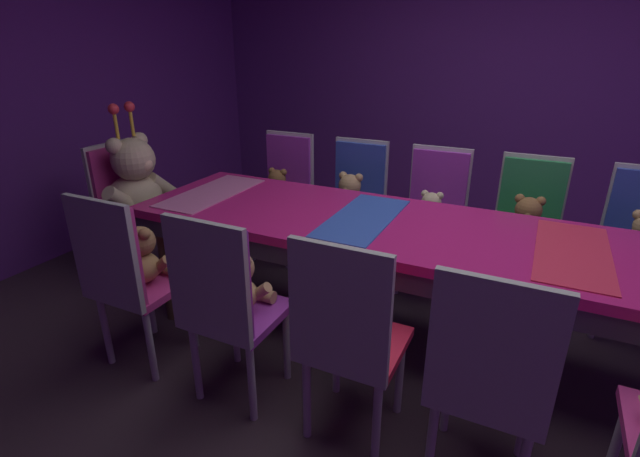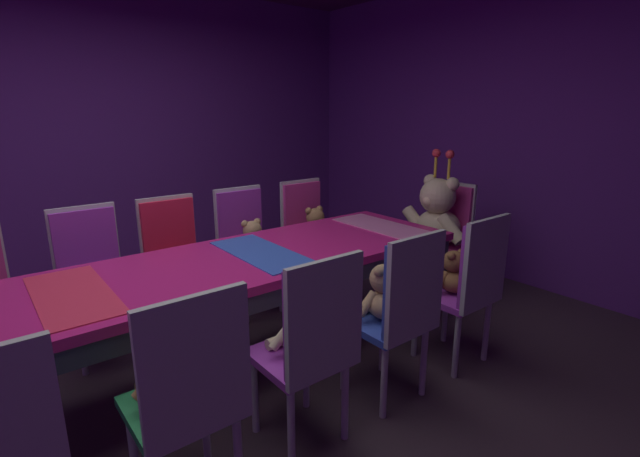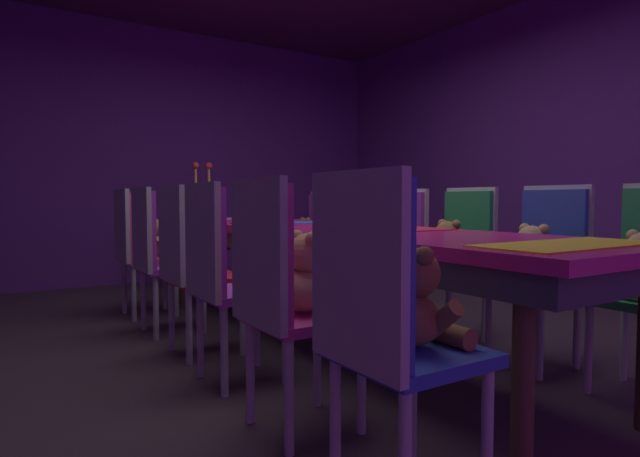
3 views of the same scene
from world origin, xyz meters
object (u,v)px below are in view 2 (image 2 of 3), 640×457
at_px(chair_right_4, 403,303).
at_px(teddy_right_5, 452,274).
at_px(teddy_right_4, 383,295).
at_px(teddy_left_4, 253,241).
at_px(chair_right_3, 314,337).
at_px(chair_left_3, 173,251).
at_px(throne_chair, 447,227).
at_px(chair_right_2, 190,387).
at_px(chair_left_2, 91,266).
at_px(chair_right_5, 472,278).
at_px(teddy_right_2, 176,370).
at_px(teddy_left_5, 316,228).
at_px(banquet_table, 180,285).
at_px(king_teddy_bear, 436,217).
at_px(chair_left_5, 306,225).
at_px(teddy_right_3, 296,330).
at_px(chair_left_4, 244,236).

height_order(chair_right_4, teddy_right_5, chair_right_4).
bearing_deg(teddy_right_4, teddy_left_4, 0.78).
distance_m(teddy_left_4, chair_right_3, 1.62).
relative_size(chair_left_3, throne_chair, 1.00).
relative_size(chair_right_2, throne_chair, 1.00).
bearing_deg(chair_left_3, chair_right_2, -18.90).
relative_size(teddy_right_4, teddy_right_5, 1.15).
bearing_deg(chair_left_2, chair_right_5, 46.51).
bearing_deg(teddy_right_2, chair_right_5, -94.68).
distance_m(teddy_left_4, teddy_left_5, 0.62).
xyz_separation_m(banquet_table, teddy_left_5, (-0.69, 1.48, -0.06)).
height_order(teddy_right_2, chair_right_5, chair_right_5).
distance_m(chair_left_3, throne_chair, 2.26).
xyz_separation_m(banquet_table, teddy_right_4, (0.68, 0.88, -0.06)).
bearing_deg(chair_right_2, teddy_left_5, -49.22).
relative_size(banquet_table, chair_right_2, 3.72).
distance_m(chair_left_3, king_teddy_bear, 2.11).
distance_m(chair_left_5, throne_chair, 1.23).
distance_m(chair_right_2, chair_right_4, 1.18).
height_order(chair_left_2, teddy_right_4, chair_left_2).
distance_m(chair_left_5, teddy_left_5, 0.15).
xyz_separation_m(banquet_table, teddy_right_3, (0.68, 0.29, -0.08)).
bearing_deg(chair_right_5, king_teddy_bear, -40.53).
distance_m(chair_left_2, chair_right_4, 2.03).
bearing_deg(teddy_right_4, teddy_right_3, 89.90).
xyz_separation_m(teddy_left_4, teddy_right_5, (1.39, 0.63, -0.01)).
distance_m(teddy_left_4, throne_chair, 1.67).
bearing_deg(throne_chair, teddy_left_4, -24.79).
xyz_separation_m(chair_left_2, teddy_left_4, (0.14, 1.14, -0.01)).
distance_m(chair_right_3, chair_right_4, 0.59).
bearing_deg(chair_left_5, teddy_right_2, -49.22).
distance_m(chair_left_3, teddy_right_4, 1.62).
distance_m(chair_left_4, chair_right_2, 2.04).
bearing_deg(chair_left_5, chair_right_2, -46.63).
bearing_deg(king_teddy_bear, chair_left_2, -18.65).
xyz_separation_m(chair_left_5, teddy_right_5, (1.54, 0.01, -0.02)).
bearing_deg(chair_left_4, throne_chair, 60.86).
height_order(teddy_left_5, king_teddy_bear, king_teddy_bear).
bearing_deg(teddy_left_5, chair_right_2, -49.22).
height_order(teddy_left_4, chair_left_5, chair_left_5).
relative_size(teddy_right_4, king_teddy_bear, 0.42).
bearing_deg(teddy_right_3, chair_left_5, -37.92).
height_order(chair_left_5, teddy_left_5, chair_left_5).
distance_m(chair_left_5, teddy_right_5, 1.54).
bearing_deg(teddy_right_5, chair_left_3, 38.85).
bearing_deg(chair_right_3, banquet_table, 19.65).
relative_size(chair_left_2, teddy_right_4, 2.87).
bearing_deg(banquet_table, chair_left_3, 161.80).
bearing_deg(chair_right_5, banquet_table, 60.68).
bearing_deg(chair_left_2, teddy_right_5, 49.06).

